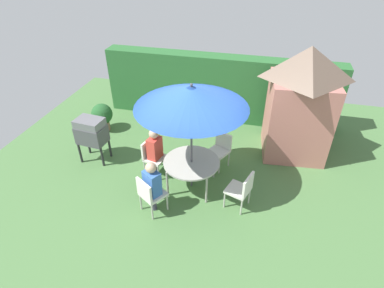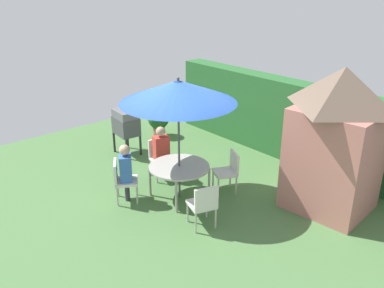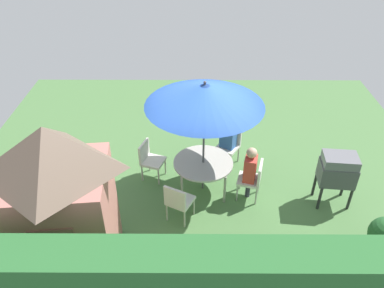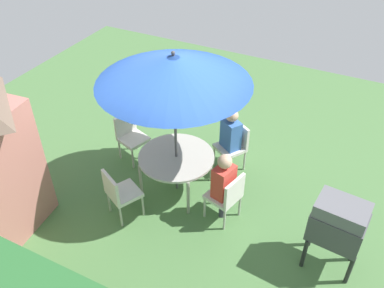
# 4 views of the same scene
# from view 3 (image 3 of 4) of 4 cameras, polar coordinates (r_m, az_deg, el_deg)

# --- Properties ---
(ground_plane) EXTENTS (11.00, 11.00, 0.00)m
(ground_plane) POSITION_cam_3_polar(r_m,az_deg,el_deg) (8.60, 1.41, -6.28)
(ground_plane) COLOR #47703D
(garden_shed) EXTENTS (1.75, 1.66, 2.87)m
(garden_shed) POSITION_cam_3_polar(r_m,az_deg,el_deg) (6.40, -18.91, -8.28)
(garden_shed) COLOR #B26B60
(garden_shed) RESTS_ON ground
(patio_table) EXTENTS (1.27, 1.27, 0.72)m
(patio_table) POSITION_cam_3_polar(r_m,az_deg,el_deg) (8.13, 1.68, -3.01)
(patio_table) COLOR #B2ADA3
(patio_table) RESTS_ON ground
(patio_umbrella) EXTENTS (2.31, 2.31, 2.60)m
(patio_umbrella) POSITION_cam_3_polar(r_m,az_deg,el_deg) (7.24, 1.90, 7.34)
(patio_umbrella) COLOR #4C4C51
(patio_umbrella) RESTS_ON ground
(bbq_grill) EXTENTS (0.75, 0.57, 1.20)m
(bbq_grill) POSITION_cam_3_polar(r_m,az_deg,el_deg) (8.21, 20.88, -3.67)
(bbq_grill) COLOR #47474C
(bbq_grill) RESTS_ON ground
(chair_near_shed) EXTENTS (0.57, 0.56, 0.90)m
(chair_near_shed) POSITION_cam_3_polar(r_m,az_deg,el_deg) (8.10, 9.11, -5.02)
(chair_near_shed) COLOR silver
(chair_near_shed) RESTS_ON ground
(chair_far_side) EXTENTS (0.64, 0.64, 0.90)m
(chair_far_side) POSITION_cam_3_polar(r_m,az_deg,el_deg) (9.06, 5.60, 0.11)
(chair_far_side) COLOR silver
(chair_far_side) RESTS_ON ground
(chair_toward_hedge) EXTENTS (0.59, 0.58, 0.90)m
(chair_toward_hedge) POSITION_cam_3_polar(r_m,az_deg,el_deg) (8.59, -6.33, -2.10)
(chair_toward_hedge) COLOR silver
(chair_toward_hedge) RESTS_ON ground
(chair_toward_house) EXTENTS (0.62, 0.62, 0.90)m
(chair_toward_house) POSITION_cam_3_polar(r_m,az_deg,el_deg) (7.49, -2.07, -8.41)
(chair_toward_house) COLOR silver
(chair_toward_house) RESTS_ON ground
(person_in_red) EXTENTS (0.32, 0.39, 1.26)m
(person_in_red) POSITION_cam_3_polar(r_m,az_deg,el_deg) (7.94, 8.67, -3.46)
(person_in_red) COLOR #CC3D33
(person_in_red) RESTS_ON ground
(person_in_blue) EXTENTS (0.42, 0.39, 1.26)m
(person_in_blue) POSITION_cam_3_polar(r_m,az_deg,el_deg) (8.85, 5.43, 1.25)
(person_in_blue) COLOR #3866B2
(person_in_blue) RESTS_ON ground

